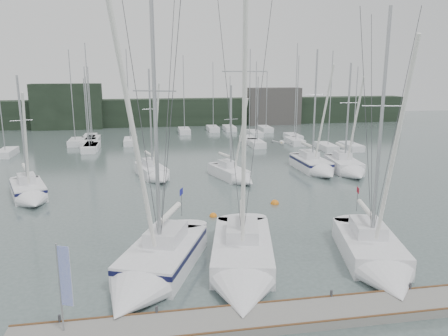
# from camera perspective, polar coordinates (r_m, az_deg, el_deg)

# --- Properties ---
(ground) EXTENTS (160.00, 160.00, 0.00)m
(ground) POSITION_cam_1_polar(r_m,az_deg,el_deg) (24.57, 5.51, -12.97)
(ground) COLOR #4B5C5A
(ground) RESTS_ON ground
(dock) EXTENTS (24.00, 2.00, 0.40)m
(dock) POSITION_cam_1_polar(r_m,az_deg,el_deg) (20.30, 9.46, -18.46)
(dock) COLOR slate
(dock) RESTS_ON ground
(far_treeline) EXTENTS (90.00, 4.00, 5.00)m
(far_treeline) POSITION_cam_1_polar(r_m,az_deg,el_deg) (83.88, -5.82, 7.28)
(far_treeline) COLOR black
(far_treeline) RESTS_ON ground
(far_building_left) EXTENTS (12.00, 3.00, 8.00)m
(far_building_left) POSITION_cam_1_polar(r_m,az_deg,el_deg) (82.72, -19.80, 7.55)
(far_building_left) COLOR black
(far_building_left) RESTS_ON ground
(far_building_right) EXTENTS (10.00, 3.00, 7.00)m
(far_building_right) POSITION_cam_1_polar(r_m,az_deg,el_deg) (85.06, 6.58, 8.02)
(far_building_right) COLOR #423F3D
(far_building_right) RESTS_ON ground
(mast_forest) EXTENTS (46.08, 25.13, 14.31)m
(mast_forest) POSITION_cam_1_polar(r_m,az_deg,el_deg) (65.00, -4.27, 3.86)
(mast_forest) COLOR silver
(mast_forest) RESTS_ON ground
(sailboat_near_left) EXTENTS (6.47, 9.88, 16.25)m
(sailboat_near_left) POSITION_cam_1_polar(r_m,az_deg,el_deg) (23.10, -9.47, -13.03)
(sailboat_near_left) COLOR silver
(sailboat_near_left) RESTS_ON ground
(sailboat_near_center) EXTENTS (5.39, 11.11, 17.93)m
(sailboat_near_center) POSITION_cam_1_polar(r_m,az_deg,el_deg) (23.27, 2.43, -12.88)
(sailboat_near_center) COLOR silver
(sailboat_near_center) RESTS_ON ground
(sailboat_near_right) EXTENTS (5.04, 9.57, 14.84)m
(sailboat_near_right) POSITION_cam_1_polar(r_m,az_deg,el_deg) (25.38, 19.50, -11.39)
(sailboat_near_right) COLOR silver
(sailboat_near_right) RESTS_ON ground
(sailboat_mid_a) EXTENTS (4.72, 7.54, 10.93)m
(sailboat_mid_a) POSITION_cam_1_polar(r_m,az_deg,el_deg) (39.40, -24.01, -3.09)
(sailboat_mid_a) COLOR silver
(sailboat_mid_a) RESTS_ON ground
(sailboat_mid_b) EXTENTS (3.95, 7.04, 11.35)m
(sailboat_mid_b) POSITION_cam_1_polar(r_m,az_deg,el_deg) (43.45, -8.96, -0.77)
(sailboat_mid_b) COLOR silver
(sailboat_mid_b) RESTS_ON ground
(sailboat_mid_c) EXTENTS (4.15, 7.15, 9.76)m
(sailboat_mid_c) POSITION_cam_1_polar(r_m,az_deg,el_deg) (42.36, 1.51, -1.00)
(sailboat_mid_c) COLOR silver
(sailboat_mid_c) RESTS_ON ground
(sailboat_mid_d) EXTENTS (2.96, 8.43, 13.41)m
(sailboat_mid_d) POSITION_cam_1_polar(r_m,az_deg,el_deg) (46.54, 11.96, 0.15)
(sailboat_mid_d) COLOR silver
(sailboat_mid_d) RESTS_ON ground
(sailboat_mid_e) EXTENTS (3.35, 8.07, 12.03)m
(sailboat_mid_e) POSITION_cam_1_polar(r_m,az_deg,el_deg) (46.73, 15.92, -0.06)
(sailboat_mid_e) COLOR silver
(sailboat_mid_e) RESTS_ON ground
(buoy_a) EXTENTS (0.56, 0.56, 0.56)m
(buoy_a) POSITION_cam_1_polar(r_m,az_deg,el_deg) (32.45, -1.42, -6.34)
(buoy_a) COLOR orange
(buoy_a) RESTS_ON ground
(buoy_b) EXTENTS (0.69, 0.69, 0.69)m
(buoy_b) POSITION_cam_1_polar(r_m,az_deg,el_deg) (35.57, 6.64, -4.67)
(buoy_b) COLOR orange
(buoy_b) RESTS_ON ground
(dock_banner) EXTENTS (0.53, 0.26, 3.76)m
(dock_banner) POSITION_cam_1_polar(r_m,az_deg,el_deg) (18.65, -20.24, -13.64)
(dock_banner) COLOR #A1A4A8
(dock_banner) RESTS_ON dock
(seagull) EXTENTS (0.97, 0.52, 0.20)m
(seagull) POSITION_cam_1_polar(r_m,az_deg,el_deg) (22.75, 7.55, 3.38)
(seagull) COLOR silver
(seagull) RESTS_ON ground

